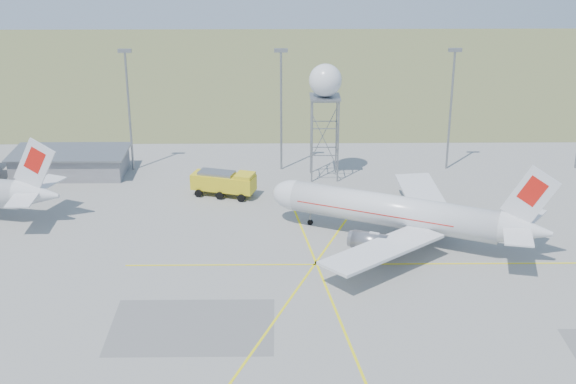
{
  "coord_description": "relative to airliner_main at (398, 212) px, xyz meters",
  "views": [
    {
      "loc": [
        -10.38,
        -61.65,
        46.06
      ],
      "look_at": [
        -9.17,
        40.0,
        6.04
      ],
      "focal_mm": 50.0,
      "sensor_mm": 36.0,
      "label": 1
    }
  ],
  "objects": [
    {
      "name": "grass_strip",
      "position": [
        -5.56,
        102.61,
        -4.02
      ],
      "size": [
        400.0,
        120.0,
        0.03
      ],
      "primitive_type": "cube",
      "color": "#576135",
      "rests_on": "ground"
    },
    {
      "name": "mast_c",
      "position": [
        12.44,
        28.61,
        8.04
      ],
      "size": [
        2.2,
        0.5,
        20.5
      ],
      "color": "gray",
      "rests_on": "ground"
    },
    {
      "name": "airliner_main",
      "position": [
        0.0,
        0.0,
        0.0
      ],
      "size": [
        36.82,
        34.32,
        13.16
      ],
      "rotation": [
        0.0,
        0.0,
        2.72
      ],
      "color": "silver",
      "rests_on": "ground"
    },
    {
      "name": "building_grey",
      "position": [
        -50.56,
        26.61,
        -2.06
      ],
      "size": [
        19.0,
        10.0,
        3.9
      ],
      "color": "gray",
      "rests_on": "ground"
    },
    {
      "name": "fire_truck",
      "position": [
        -24.29,
        16.58,
        -2.15
      ],
      "size": [
        10.34,
        6.15,
        3.93
      ],
      "rotation": [
        0.0,
        0.0,
        -0.3
      ],
      "color": "gold",
      "rests_on": "ground"
    },
    {
      "name": "radar_tower",
      "position": [
        -8.59,
        24.63,
        6.55
      ],
      "size": [
        5.21,
        5.21,
        18.87
      ],
      "color": "gray",
      "rests_on": "ground"
    },
    {
      "name": "mast_b",
      "position": [
        -15.56,
        28.61,
        8.04
      ],
      "size": [
        2.2,
        0.5,
        20.5
      ],
      "color": "gray",
      "rests_on": "ground"
    },
    {
      "name": "mast_a",
      "position": [
        -40.56,
        28.61,
        8.04
      ],
      "size": [
        2.2,
        0.5,
        20.5
      ],
      "color": "gray",
      "rests_on": "ground"
    }
  ]
}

